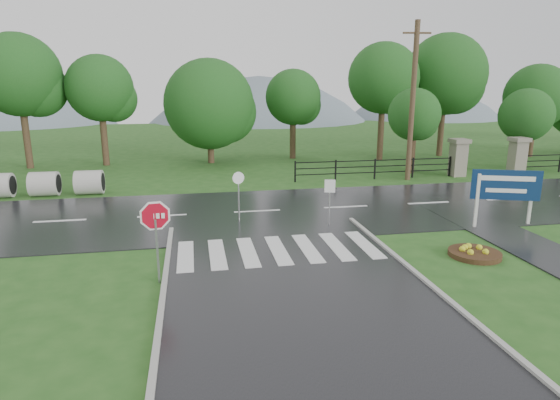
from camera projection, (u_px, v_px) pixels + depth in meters
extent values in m
plane|color=#25531B|center=(318.00, 326.00, 10.66)|extent=(120.00, 120.00, 0.00)
cube|color=black|center=(257.00, 212.00, 20.20)|extent=(90.00, 8.00, 0.04)
cube|color=#27272A|center=(527.00, 246.00, 16.00)|extent=(2.20, 11.00, 0.04)
cube|color=silver|center=(186.00, 256.00, 14.88)|extent=(0.50, 2.80, 0.02)
cube|color=silver|center=(217.00, 254.00, 15.06)|extent=(0.50, 2.80, 0.02)
cube|color=silver|center=(248.00, 252.00, 15.24)|extent=(0.50, 2.80, 0.02)
cube|color=silver|center=(278.00, 250.00, 15.42)|extent=(0.50, 2.80, 0.02)
cube|color=silver|center=(308.00, 248.00, 15.60)|extent=(0.50, 2.80, 0.02)
cube|color=silver|center=(336.00, 246.00, 15.78)|extent=(0.50, 2.80, 0.02)
cube|color=silver|center=(364.00, 244.00, 15.96)|extent=(0.50, 2.80, 0.02)
cube|color=gray|center=(458.00, 160.00, 28.02)|extent=(0.80, 0.80, 2.00)
cube|color=#6B6659|center=(460.00, 141.00, 27.75)|extent=(1.00, 1.00, 0.24)
cube|color=gray|center=(517.00, 158.00, 28.74)|extent=(0.80, 0.80, 2.00)
cube|color=#6B6659|center=(520.00, 139.00, 28.47)|extent=(1.00, 1.00, 0.24)
cube|color=black|center=(375.00, 172.00, 27.22)|extent=(9.50, 0.05, 0.05)
cube|color=black|center=(375.00, 166.00, 27.14)|extent=(9.50, 0.05, 0.05)
cube|color=black|center=(375.00, 160.00, 27.06)|extent=(9.50, 0.05, 0.05)
cube|color=black|center=(295.00, 172.00, 26.32)|extent=(0.08, 0.08, 1.20)
cube|color=black|center=(450.00, 166.00, 28.03)|extent=(0.08, 0.08, 1.20)
cube|color=black|center=(524.00, 164.00, 28.92)|extent=(0.08, 0.08, 1.20)
sphere|color=slate|center=(26.00, 218.00, 71.11)|extent=(40.00, 40.00, 40.00)
sphere|color=slate|center=(260.00, 224.00, 78.26)|extent=(48.00, 48.00, 48.00)
sphere|color=slate|center=(418.00, 192.00, 82.25)|extent=(36.00, 36.00, 36.00)
cylinder|color=#9E9B93|center=(45.00, 184.00, 23.06)|extent=(1.30, 1.20, 1.20)
cylinder|color=#9E9B93|center=(89.00, 182.00, 23.43)|extent=(1.30, 1.20, 1.20)
cube|color=#939399|center=(157.00, 252.00, 12.77)|extent=(0.06, 0.06, 1.84)
cylinder|color=white|center=(155.00, 216.00, 12.54)|extent=(1.10, 0.18, 1.11)
cylinder|color=#AC0B1E|center=(155.00, 216.00, 12.53)|extent=(0.95, 0.17, 0.96)
cube|color=silver|center=(477.00, 201.00, 17.75)|extent=(0.14, 0.14, 2.11)
cube|color=silver|center=(531.00, 198.00, 18.17)|extent=(0.14, 0.14, 2.11)
cube|color=#0C264F|center=(506.00, 185.00, 17.82)|extent=(2.40, 0.92, 1.16)
cube|color=white|center=(507.00, 178.00, 17.72)|extent=(1.89, 0.69, 0.19)
cube|color=white|center=(506.00, 191.00, 17.84)|extent=(1.39, 0.51, 0.16)
cylinder|color=#332111|center=(475.00, 254.00, 14.99)|extent=(1.63, 1.63, 0.16)
cube|color=#939399|center=(329.00, 204.00, 18.03)|extent=(0.04, 0.04, 1.73)
cube|color=white|center=(330.00, 186.00, 17.83)|extent=(0.40, 0.14, 0.50)
cylinder|color=#939399|center=(239.00, 199.00, 18.44)|extent=(0.06, 0.06, 1.92)
cylinder|color=white|center=(238.00, 178.00, 18.21)|extent=(0.47, 0.13, 0.48)
cylinder|color=#473523|center=(412.00, 103.00, 26.12)|extent=(0.29, 0.29, 8.76)
cube|color=brown|center=(417.00, 33.00, 25.24)|extent=(1.56, 0.30, 0.10)
cylinder|color=#3D2B1C|center=(412.00, 149.00, 28.93)|extent=(0.48, 0.48, 3.01)
sphere|color=#164816|center=(414.00, 114.00, 28.42)|extent=(3.17, 3.17, 3.17)
cylinder|color=#3D2B1C|center=(522.00, 147.00, 30.32)|extent=(0.41, 0.41, 2.90)
sphere|color=#164816|center=(526.00, 115.00, 29.83)|extent=(3.36, 3.36, 3.36)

